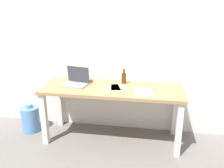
# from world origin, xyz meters

# --- Properties ---
(ground_plane) EXTENTS (8.00, 8.00, 0.00)m
(ground_plane) POSITION_xyz_m (0.00, 0.00, 0.00)
(ground_plane) COLOR slate
(back_wall) EXTENTS (5.20, 0.08, 2.60)m
(back_wall) POSITION_xyz_m (0.00, 0.39, 1.30)
(back_wall) COLOR silver
(back_wall) RESTS_ON ground
(desk) EXTENTS (1.82, 0.65, 0.74)m
(desk) POSITION_xyz_m (0.00, 0.00, 0.64)
(desk) COLOR #A37A4C
(desk) RESTS_ON ground
(laptop_left) EXTENTS (0.36, 0.29, 0.24)m
(laptop_left) POSITION_xyz_m (-0.50, 0.04, 0.80)
(laptop_left) COLOR gray
(laptop_left) RESTS_ON desk
(beer_bottle) EXTENTS (0.06, 0.06, 0.22)m
(beer_bottle) POSITION_xyz_m (0.13, 0.18, 0.83)
(beer_bottle) COLOR #47280F
(beer_bottle) RESTS_ON desk
(computer_mouse) EXTENTS (0.06, 0.10, 0.03)m
(computer_mouse) POSITION_xyz_m (-0.35, 0.23, 0.76)
(computer_mouse) COLOR #D84C38
(computer_mouse) RESTS_ON desk
(paper_sheet_center) EXTENTS (0.29, 0.35, 0.00)m
(paper_sheet_center) POSITION_xyz_m (-0.00, -0.02, 0.74)
(paper_sheet_center) COLOR #F4E06B
(paper_sheet_center) RESTS_ON desk
(paper_sheet_near_back) EXTENTS (0.26, 0.33, 0.00)m
(paper_sheet_near_back) POSITION_xyz_m (0.08, 0.05, 0.74)
(paper_sheet_near_back) COLOR #F4E06B
(paper_sheet_near_back) RESTS_ON desk
(paper_sheet_front_right) EXTENTS (0.27, 0.33, 0.00)m
(paper_sheet_front_right) POSITION_xyz_m (0.41, -0.10, 0.74)
(paper_sheet_front_right) COLOR white
(paper_sheet_front_right) RESTS_ON desk
(water_cooler_jug) EXTENTS (0.26, 0.26, 0.42)m
(water_cooler_jug) POSITION_xyz_m (-1.21, 0.01, 0.19)
(water_cooler_jug) COLOR #598CC6
(water_cooler_jug) RESTS_ON ground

